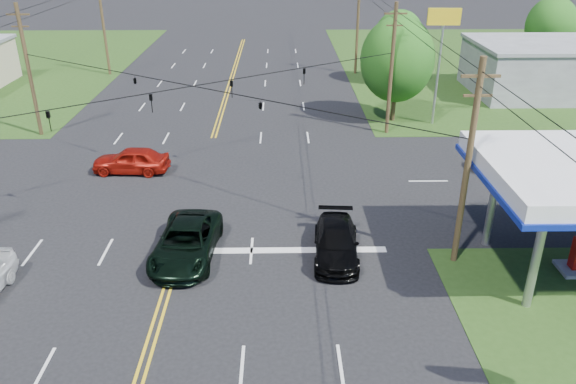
{
  "coord_description": "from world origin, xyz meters",
  "views": [
    {
      "loc": [
        4.88,
        -19.23,
        14.12
      ],
      "look_at": [
        5.29,
        6.0,
        2.18
      ],
      "focal_mm": 35.0,
      "sensor_mm": 36.0,
      "label": 1
    }
  ],
  "objects_px": {
    "tree_right_a": "(397,60)",
    "tree_far_r": "(551,26)",
    "pole_ne": "(391,68)",
    "pole_left_far": "(103,24)",
    "suv_black": "(336,242)",
    "retail_ne": "(551,70)",
    "pole_se": "(468,163)",
    "pole_right_far": "(358,23)",
    "tree_right_b": "(399,40)",
    "pole_nw": "(29,69)",
    "pickup_dkgreen": "(186,242)"
  },
  "relations": [
    {
      "from": "tree_far_r",
      "to": "suv_black",
      "type": "distance_m",
      "value": 46.89
    },
    {
      "from": "tree_right_a",
      "to": "pole_nw",
      "type": "bearing_deg",
      "value": -173.66
    },
    {
      "from": "suv_black",
      "to": "tree_far_r",
      "type": "bearing_deg",
      "value": 59.59
    },
    {
      "from": "pickup_dkgreen",
      "to": "pole_left_far",
      "type": "bearing_deg",
      "value": 114.18
    },
    {
      "from": "pole_ne",
      "to": "pole_nw",
      "type": "bearing_deg",
      "value": 180.0
    },
    {
      "from": "tree_right_b",
      "to": "suv_black",
      "type": "xyz_separation_m",
      "value": [
        -8.99,
        -32.5,
        -3.49
      ]
    },
    {
      "from": "pole_se",
      "to": "pole_ne",
      "type": "xyz_separation_m",
      "value": [
        0.0,
        18.0,
        0.0
      ]
    },
    {
      "from": "pole_nw",
      "to": "tree_right_a",
      "type": "xyz_separation_m",
      "value": [
        27.0,
        3.0,
        -0.05
      ]
    },
    {
      "from": "tree_right_a",
      "to": "suv_black",
      "type": "xyz_separation_m",
      "value": [
        -6.49,
        -20.5,
        -4.14
      ]
    },
    {
      "from": "tree_right_a",
      "to": "pickup_dkgreen",
      "type": "height_order",
      "value": "tree_right_a"
    },
    {
      "from": "pole_se",
      "to": "pickup_dkgreen",
      "type": "xyz_separation_m",
      "value": [
        -12.5,
        0.5,
        -4.11
      ]
    },
    {
      "from": "pole_nw",
      "to": "pole_ne",
      "type": "height_order",
      "value": "same"
    },
    {
      "from": "retail_ne",
      "to": "suv_black",
      "type": "distance_m",
      "value": 36.33
    },
    {
      "from": "pole_left_far",
      "to": "tree_right_a",
      "type": "xyz_separation_m",
      "value": [
        27.0,
        -16.0,
        -0.3
      ]
    },
    {
      "from": "pole_ne",
      "to": "pole_left_far",
      "type": "relative_size",
      "value": 0.95
    },
    {
      "from": "retail_ne",
      "to": "suv_black",
      "type": "relative_size",
      "value": 2.78
    },
    {
      "from": "tree_far_r",
      "to": "pickup_dkgreen",
      "type": "distance_m",
      "value": 51.17
    },
    {
      "from": "pole_left_far",
      "to": "pole_right_far",
      "type": "height_order",
      "value": "same"
    },
    {
      "from": "retail_ne",
      "to": "pole_se",
      "type": "relative_size",
      "value": 1.47
    },
    {
      "from": "pickup_dkgreen",
      "to": "suv_black",
      "type": "xyz_separation_m",
      "value": [
        7.01,
        0.0,
        -0.08
      ]
    },
    {
      "from": "pole_ne",
      "to": "tree_right_b",
      "type": "xyz_separation_m",
      "value": [
        3.5,
        15.0,
        -0.7
      ]
    },
    {
      "from": "pole_right_far",
      "to": "tree_far_r",
      "type": "distance_m",
      "value": 21.1
    },
    {
      "from": "pickup_dkgreen",
      "to": "tree_right_a",
      "type": "bearing_deg",
      "value": 60.51
    },
    {
      "from": "retail_ne",
      "to": "pole_left_far",
      "type": "xyz_separation_m",
      "value": [
        -43.0,
        8.0,
        2.97
      ]
    },
    {
      "from": "pole_se",
      "to": "pole_left_far",
      "type": "bearing_deg",
      "value": 125.1
    },
    {
      "from": "tree_right_b",
      "to": "pole_right_far",
      "type": "bearing_deg",
      "value": 131.19
    },
    {
      "from": "retail_ne",
      "to": "tree_right_a",
      "type": "distance_m",
      "value": 18.09
    },
    {
      "from": "pole_se",
      "to": "pole_nw",
      "type": "bearing_deg",
      "value": 145.3
    },
    {
      "from": "pole_right_far",
      "to": "tree_far_r",
      "type": "height_order",
      "value": "pole_right_far"
    },
    {
      "from": "pole_left_far",
      "to": "suv_black",
      "type": "height_order",
      "value": "pole_left_far"
    },
    {
      "from": "tree_far_r",
      "to": "pole_right_far",
      "type": "bearing_deg",
      "value": -174.56
    },
    {
      "from": "pole_right_far",
      "to": "tree_right_b",
      "type": "bearing_deg",
      "value": -48.81
    },
    {
      "from": "retail_ne",
      "to": "pole_nw",
      "type": "distance_m",
      "value": 44.47
    },
    {
      "from": "pickup_dkgreen",
      "to": "pole_nw",
      "type": "bearing_deg",
      "value": 131.53
    },
    {
      "from": "tree_far_r",
      "to": "pole_ne",
      "type": "bearing_deg",
      "value": -135.0
    },
    {
      "from": "pole_ne",
      "to": "pole_left_far",
      "type": "bearing_deg",
      "value": 143.84
    },
    {
      "from": "pickup_dkgreen",
      "to": "suv_black",
      "type": "bearing_deg",
      "value": 3.88
    },
    {
      "from": "tree_far_r",
      "to": "pole_nw",
      "type": "bearing_deg",
      "value": -155.92
    },
    {
      "from": "pole_left_far",
      "to": "tree_far_r",
      "type": "relative_size",
      "value": 1.31
    },
    {
      "from": "pole_right_far",
      "to": "tree_far_r",
      "type": "xyz_separation_m",
      "value": [
        21.0,
        2.0,
        -0.62
      ]
    },
    {
      "from": "tree_right_a",
      "to": "pickup_dkgreen",
      "type": "distance_m",
      "value": 24.88
    },
    {
      "from": "pole_nw",
      "to": "pickup_dkgreen",
      "type": "distance_m",
      "value": 22.48
    },
    {
      "from": "tree_far_r",
      "to": "pickup_dkgreen",
      "type": "height_order",
      "value": "tree_far_r"
    },
    {
      "from": "retail_ne",
      "to": "pickup_dkgreen",
      "type": "distance_m",
      "value": 41.04
    },
    {
      "from": "tree_right_a",
      "to": "tree_far_r",
      "type": "height_order",
      "value": "tree_right_a"
    },
    {
      "from": "retail_ne",
      "to": "pole_right_far",
      "type": "height_order",
      "value": "pole_right_far"
    },
    {
      "from": "pole_left_far",
      "to": "suv_black",
      "type": "relative_size",
      "value": 1.99
    },
    {
      "from": "retail_ne",
      "to": "pole_se",
      "type": "height_order",
      "value": "pole_se"
    },
    {
      "from": "pole_nw",
      "to": "tree_far_r",
      "type": "xyz_separation_m",
      "value": [
        47.0,
        21.0,
        -0.37
      ]
    },
    {
      "from": "pole_se",
      "to": "pole_right_far",
      "type": "distance_m",
      "value": 37.0
    }
  ]
}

